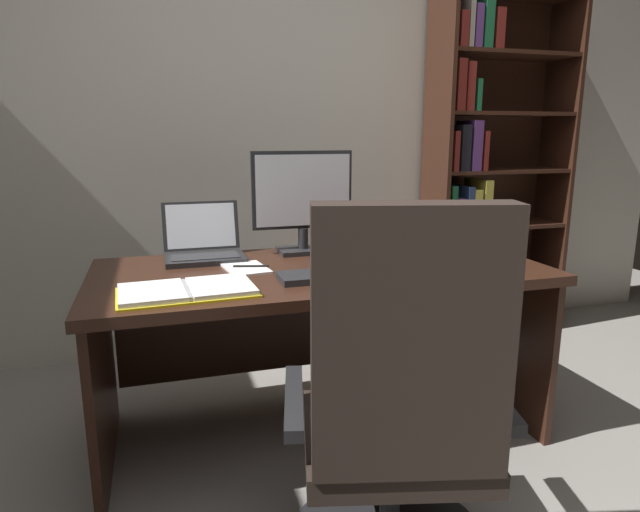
# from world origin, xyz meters

# --- Properties ---
(wall_back) EXTENTS (5.32, 0.12, 2.60)m
(wall_back) POSITION_xyz_m (0.00, 1.90, 1.30)
(wall_back) COLOR beige
(wall_back) RESTS_ON ground
(desk) EXTENTS (1.76, 0.82, 0.72)m
(desk) POSITION_xyz_m (-0.09, 0.85, 0.53)
(desk) COLOR #381E14
(desk) RESTS_ON ground
(bookshelf) EXTENTS (0.87, 0.33, 2.03)m
(bookshelf) POSITION_xyz_m (1.21, 1.66, 0.98)
(bookshelf) COLOR #381E14
(bookshelf) RESTS_ON ground
(office_chair) EXTENTS (0.69, 0.60, 1.09)m
(office_chair) POSITION_xyz_m (-0.11, -0.04, 0.46)
(office_chair) COLOR #232326
(office_chair) RESTS_ON ground
(monitor) EXTENTS (0.45, 0.16, 0.45)m
(monitor) POSITION_xyz_m (-0.08, 1.05, 0.94)
(monitor) COLOR #232326
(monitor) RESTS_ON desk
(laptop) EXTENTS (0.32, 0.28, 0.23)m
(laptop) POSITION_xyz_m (-0.52, 1.06, 0.77)
(laptop) COLOR #232326
(laptop) RESTS_ON desk
(keyboard) EXTENTS (0.42, 0.15, 0.02)m
(keyboard) POSITION_xyz_m (-0.08, 0.59, 0.73)
(keyboard) COLOR #232326
(keyboard) RESTS_ON desk
(computer_mouse) EXTENTS (0.06, 0.10, 0.04)m
(computer_mouse) POSITION_xyz_m (0.22, 0.59, 0.74)
(computer_mouse) COLOR #232326
(computer_mouse) RESTS_ON desk
(reading_stand_with_book) EXTENTS (0.32, 0.27, 0.16)m
(reading_stand_with_book) POSITION_xyz_m (0.39, 1.12, 0.80)
(reading_stand_with_book) COLOR #232326
(reading_stand_with_book) RESTS_ON desk
(open_binder) EXTENTS (0.46, 0.29, 0.02)m
(open_binder) POSITION_xyz_m (-0.62, 0.54, 0.73)
(open_binder) COLOR yellow
(open_binder) RESTS_ON desk
(notepad) EXTENTS (0.18, 0.23, 0.01)m
(notepad) POSITION_xyz_m (-0.38, 0.81, 0.72)
(notepad) COLOR white
(notepad) RESTS_ON desk
(pen) EXTENTS (0.14, 0.04, 0.01)m
(pen) POSITION_xyz_m (-0.36, 0.81, 0.73)
(pen) COLOR black
(pen) RESTS_ON notepad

